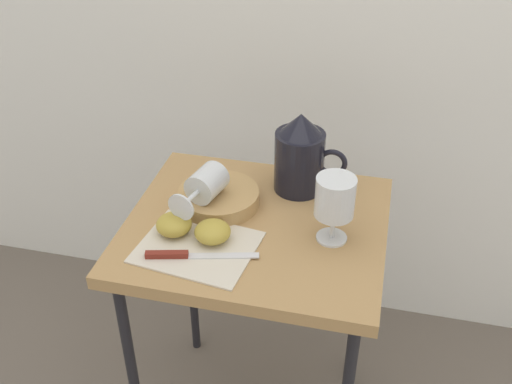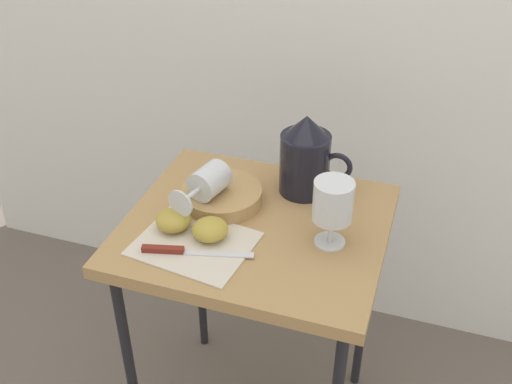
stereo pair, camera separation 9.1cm
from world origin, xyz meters
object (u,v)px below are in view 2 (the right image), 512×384
(pitcher, at_px, (305,162))
(apple_half_right, at_px, (210,229))
(wine_glass_upright, at_px, (333,204))
(knife, at_px, (181,251))
(table, at_px, (256,247))
(basket_tray, at_px, (222,196))
(wine_glass_tipped_near, at_px, (208,182))
(apple_half_left, at_px, (174,220))

(pitcher, distance_m, apple_half_right, 0.28)
(wine_glass_upright, xyz_separation_m, knife, (-0.27, -0.13, -0.09))
(table, height_order, basket_tray, basket_tray)
(basket_tray, bearing_deg, apple_half_right, -79.09)
(table, distance_m, wine_glass_upright, 0.23)
(apple_half_right, bearing_deg, basket_tray, 100.91)
(pitcher, relative_size, knife, 0.86)
(wine_glass_tipped_near, relative_size, apple_half_right, 2.06)
(wine_glass_tipped_near, distance_m, apple_half_right, 0.12)
(table, distance_m, apple_half_left, 0.20)
(pitcher, xyz_separation_m, wine_glass_upright, (0.10, -0.17, 0.02))
(basket_tray, distance_m, apple_half_left, 0.14)
(basket_tray, relative_size, wine_glass_tipped_near, 1.17)
(wine_glass_tipped_near, distance_m, apple_half_left, 0.11)
(table, relative_size, apple_half_left, 8.93)
(pitcher, distance_m, wine_glass_upright, 0.20)
(table, height_order, apple_half_right, apple_half_right)
(wine_glass_upright, bearing_deg, wine_glass_tipped_near, 172.74)
(table, bearing_deg, wine_glass_tipped_near, 170.49)
(table, height_order, apple_half_left, apple_half_left)
(wine_glass_upright, relative_size, apple_half_right, 1.97)
(table, distance_m, wine_glass_tipped_near, 0.18)
(wine_glass_tipped_near, bearing_deg, apple_half_right, -66.51)
(wine_glass_tipped_near, height_order, apple_half_right, wine_glass_tipped_near)
(table, xyz_separation_m, apple_half_left, (-0.16, -0.08, 0.09))
(table, relative_size, basket_tray, 3.69)
(wine_glass_upright, bearing_deg, table, 174.33)
(table, relative_size, wine_glass_upright, 4.53)
(basket_tray, height_order, apple_half_right, apple_half_right)
(basket_tray, height_order, apple_half_left, apple_half_left)
(apple_half_right, xyz_separation_m, knife, (-0.04, -0.06, -0.02))
(apple_half_left, xyz_separation_m, apple_half_right, (0.08, -0.01, 0.00))
(table, relative_size, pitcher, 3.48)
(pitcher, xyz_separation_m, apple_half_left, (-0.22, -0.23, -0.05))
(apple_half_left, bearing_deg, apple_half_right, -3.46)
(table, distance_m, pitcher, 0.22)
(basket_tray, relative_size, apple_half_left, 2.42)
(wine_glass_upright, bearing_deg, pitcher, 120.09)
(wine_glass_upright, distance_m, knife, 0.32)
(basket_tray, xyz_separation_m, apple_half_right, (0.02, -0.13, 0.01))
(table, relative_size, wine_glass_tipped_near, 4.33)
(pitcher, bearing_deg, knife, -120.31)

